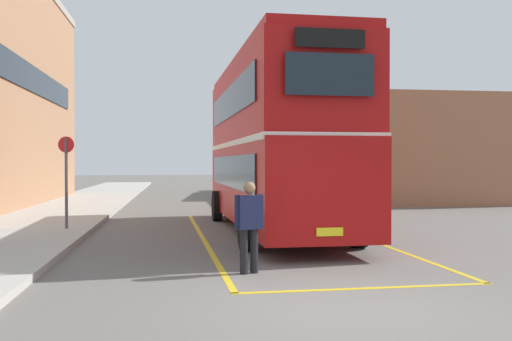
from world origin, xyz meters
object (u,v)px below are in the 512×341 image
object	(u,v)px
double_decker_bus	(274,142)
bus_stop_sign	(66,173)
pedestrian_boarding	(249,221)
single_deck_bus	(270,168)

from	to	relation	value
double_decker_bus	bus_stop_sign	distance (m)	5.77
pedestrian_boarding	single_deck_bus	bearing A→B (deg)	79.74
single_deck_bus	pedestrian_boarding	distance (m)	23.67
single_deck_bus	double_decker_bus	bearing A→B (deg)	-98.98
double_decker_bus	bus_stop_sign	bearing A→B (deg)	175.70
pedestrian_boarding	bus_stop_sign	size ratio (longest dim) A/B	0.64
pedestrian_boarding	double_decker_bus	bearing A→B (deg)	75.94
double_decker_bus	single_deck_bus	xyz separation A→B (m)	(2.76, 17.46, -0.87)
single_deck_bus	pedestrian_boarding	bearing A→B (deg)	-100.26
double_decker_bus	single_deck_bus	distance (m)	17.70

